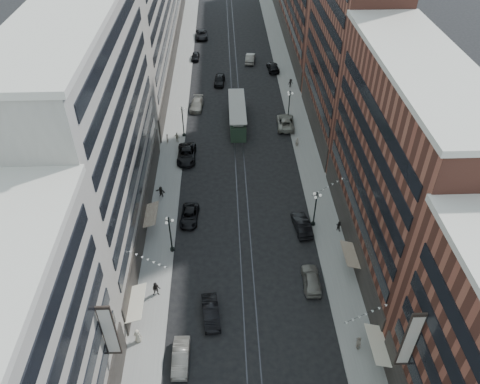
{
  "coord_description": "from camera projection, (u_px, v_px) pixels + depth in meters",
  "views": [
    {
      "loc": [
        -2.32,
        -13.39,
        42.58
      ],
      "look_at": [
        -0.5,
        33.26,
        5.0
      ],
      "focal_mm": 35.0,
      "sensor_mm": 36.0,
      "label": 1
    }
  ],
  "objects": [
    {
      "name": "car_extra_0",
      "position": [
        202.0,
        35.0,
        114.51
      ],
      "size": [
        3.09,
        6.14,
        1.67
      ],
      "primitive_type": "imported",
      "rotation": [
        0.0,
        0.0,
        0.06
      ],
      "color": "black",
      "rests_on": "ground"
    },
    {
      "name": "sidewalk_east",
      "position": [
        291.0,
        93.0,
        91.96
      ],
      "size": [
        4.0,
        180.0,
        0.15
      ],
      "primitive_type": "cube",
      "color": "gray",
      "rests_on": "ground"
    },
    {
      "name": "pedestrian_9",
      "position": [
        291.0,
        83.0,
        93.38
      ],
      "size": [
        1.2,
        0.82,
        1.72
      ],
      "primitive_type": "imported",
      "rotation": [
        0.0,
        0.0,
        0.36
      ],
      "color": "black",
      "rests_on": "sidewalk_east"
    },
    {
      "name": "pedestrian_1",
      "position": [
        138.0,
        336.0,
        47.9
      ],
      "size": [
        0.95,
        0.62,
        1.8
      ],
      "primitive_type": "imported",
      "rotation": [
        0.0,
        0.0,
        2.97
      ],
      "color": "#B3AB94",
      "rests_on": "sidewalk_west"
    },
    {
      "name": "car_12",
      "position": [
        273.0,
        67.0,
        99.82
      ],
      "size": [
        2.59,
        5.67,
        1.61
      ],
      "primitive_type": "imported",
      "rotation": [
        0.0,
        0.0,
        3.2
      ],
      "color": "black",
      "rests_on": "ground"
    },
    {
      "name": "pedestrian_extra_0",
      "position": [
        167.0,
        138.0,
        77.35
      ],
      "size": [
        0.4,
        0.61,
        1.67
      ],
      "primitive_type": "imported",
      "rotation": [
        0.0,
        0.0,
        4.72
      ],
      "color": "#C2B1A1",
      "rests_on": "sidewalk_west"
    },
    {
      "name": "pedestrian_6",
      "position": [
        177.0,
        137.0,
        77.54
      ],
      "size": [
        1.15,
        0.82,
        1.78
      ],
      "primitive_type": "imported",
      "rotation": [
        0.0,
        0.0,
        2.77
      ],
      "color": "#BAB39A",
      "rests_on": "sidewalk_west"
    },
    {
      "name": "pedestrian_4",
      "position": [
        359.0,
        343.0,
        47.23
      ],
      "size": [
        0.65,
        1.13,
        1.82
      ],
      "primitive_type": "imported",
      "rotation": [
        0.0,
        0.0,
        1.73
      ],
      "color": "#AA9E8D",
      "rests_on": "sidewalk_east"
    },
    {
      "name": "pedestrian_2",
      "position": [
        156.0,
        289.0,
        52.53
      ],
      "size": [
        0.97,
        0.56,
        1.95
      ],
      "primitive_type": "imported",
      "rotation": [
        0.0,
        0.0,
        0.04
      ],
      "color": "black",
      "rests_on": "sidewalk_west"
    },
    {
      "name": "ground",
      "position": [
        237.0,
        120.0,
        83.89
      ],
      "size": [
        220.0,
        220.0,
        0.0
      ],
      "primitive_type": "plane",
      "color": "black",
      "rests_on": "ground"
    },
    {
      "name": "pedestrian_8",
      "position": [
        297.0,
        142.0,
        76.53
      ],
      "size": [
        0.68,
        0.53,
        1.67
      ],
      "primitive_type": "imported",
      "rotation": [
        0.0,
        0.0,
        3.37
      ],
      "color": "#A39787",
      "rests_on": "sidewalk_east"
    },
    {
      "name": "building_east_tower",
      "position": [
        354.0,
        6.0,
        68.13
      ],
      "size": [
        8.0,
        26.0,
        42.0
      ],
      "primitive_type": "cube",
      "color": "brown",
      "rests_on": "ground"
    },
    {
      "name": "car_5",
      "position": [
        211.0,
        312.0,
        50.45
      ],
      "size": [
        2.24,
        5.05,
        1.61
      ],
      "primitive_type": "imported",
      "rotation": [
        0.0,
        0.0,
        0.11
      ],
      "color": "black",
      "rests_on": "ground"
    },
    {
      "name": "car_10",
      "position": [
        302.0,
        225.0,
        61.23
      ],
      "size": [
        2.36,
        5.28,
        1.68
      ],
      "primitive_type": "imported",
      "rotation": [
        0.0,
        0.0,
        3.26
      ],
      "color": "black",
      "rests_on": "ground"
    },
    {
      "name": "sidewalk_west",
      "position": [
        179.0,
        95.0,
        91.3
      ],
      "size": [
        4.0,
        180.0,
        0.15
      ],
      "primitive_type": "cube",
      "color": "gray",
      "rests_on": "ground"
    },
    {
      "name": "car_11",
      "position": [
        285.0,
        122.0,
        81.73
      ],
      "size": [
        3.27,
        6.41,
        1.73
      ],
      "primitive_type": "imported",
      "rotation": [
        0.0,
        0.0,
        3.08
      ],
      "color": "gray",
      "rests_on": "ground"
    },
    {
      "name": "car_8",
      "position": [
        197.0,
        104.0,
        86.9
      ],
      "size": [
        2.71,
        5.58,
        1.57
      ],
      "primitive_type": "imported",
      "rotation": [
        0.0,
        0.0,
        -0.1
      ],
      "color": "slate",
      "rests_on": "ground"
    },
    {
      "name": "car_2",
      "position": [
        189.0,
        216.0,
        62.82
      ],
      "size": [
        2.62,
        5.14,
        1.39
      ],
      "primitive_type": "imported",
      "rotation": [
        0.0,
        0.0,
        -0.06
      ],
      "color": "black",
      "rests_on": "ground"
    },
    {
      "name": "lamppost_se_far",
      "position": [
        315.0,
        208.0,
        60.44
      ],
      "size": [
        1.03,
        1.14,
        5.52
      ],
      "color": "black",
      "rests_on": "sidewalk_east"
    },
    {
      "name": "car_9",
      "position": [
        195.0,
        56.0,
        104.47
      ],
      "size": [
        1.88,
        4.28,
        1.43
      ],
      "primitive_type": "imported",
      "rotation": [
        0.0,
        0.0,
        -0.05
      ],
      "color": "black",
      "rests_on": "ground"
    },
    {
      "name": "building_east_mid",
      "position": [
        399.0,
        169.0,
        51.97
      ],
      "size": [
        8.0,
        30.0,
        24.0
      ],
      "primitive_type": "cube",
      "color": "brown",
      "rests_on": "ground"
    },
    {
      "name": "car_1",
      "position": [
        181.0,
        357.0,
        46.31
      ],
      "size": [
        1.69,
        4.64,
        1.52
      ],
      "primitive_type": "imported",
      "rotation": [
        0.0,
        0.0,
        -0.02
      ],
      "color": "slate",
      "rests_on": "ground"
    },
    {
      "name": "car_14",
      "position": [
        250.0,
        58.0,
        103.3
      ],
      "size": [
        2.55,
        5.59,
        1.78
      ],
      "primitive_type": "imported",
      "rotation": [
        0.0,
        0.0,
        3.01
      ],
      "color": "gray",
      "rests_on": "ground"
    },
    {
      "name": "car_7",
      "position": [
        187.0,
        154.0,
        73.95
      ],
      "size": [
        2.85,
        6.17,
        1.71
      ],
      "primitive_type": "imported",
      "rotation": [
        0.0,
        0.0,
        -0.0
      ],
      "color": "black",
      "rests_on": "ground"
    },
    {
      "name": "car_13",
      "position": [
        220.0,
        80.0,
        94.85
      ],
      "size": [
        2.45,
        5.21,
        1.72
      ],
      "primitive_type": "imported",
      "rotation": [
        0.0,
        0.0,
        -0.08
      ],
      "color": "black",
      "rests_on": "ground"
    },
    {
      "name": "lamppost_se_mid",
      "position": [
        289.0,
        104.0,
        82.23
      ],
      "size": [
        1.03,
        1.14,
        5.52
      ],
      "color": "black",
      "rests_on": "sidewalk_east"
    },
    {
      "name": "pedestrian_5",
      "position": [
        161.0,
        192.0,
        66.4
      ],
      "size": [
        1.6,
        1.0,
        1.67
      ],
      "primitive_type": "imported",
      "rotation": [
        0.0,
        0.0,
        -0.39
      ],
      "color": "black",
      "rests_on": "sidewalk_west"
    },
    {
      "name": "car_4",
      "position": [
        311.0,
        279.0,
        54.02
      ],
      "size": [
        2.07,
        4.91,
        1.66
      ],
      "primitive_type": "imported",
      "rotation": [
        0.0,
        0.0,
        3.12
      ],
      "color": "slate",
      "rests_on": "ground"
    },
    {
      "name": "streetcar",
      "position": [
        237.0,
        115.0,
        82.04
      ],
      "size": [
        2.85,
        12.89,
        3.57
      ],
      "color": "#273E2C",
      "rests_on": "ground"
    },
    {
      "name": "building_west_mid",
      "position": [
        97.0,
        136.0,
        53.58
      ],
      "size": [
        8.0,
        36.0,
        28.0
      ],
      "primitive_type": "cube",
      "color": "gray",
      "rests_on": "ground"
    },
    {
      "name": "lamppost_sw_mid",
      "position": [
        183.0,
        120.0,
        77.78
      ],
      "size": [
        1.03,
        1.14,
        5.52
      ],
      "color": "black",
      "rests_on": "sidewalk_west"
    },
    {
      "name": "rail_east",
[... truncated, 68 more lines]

